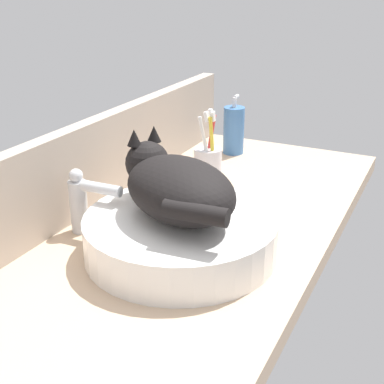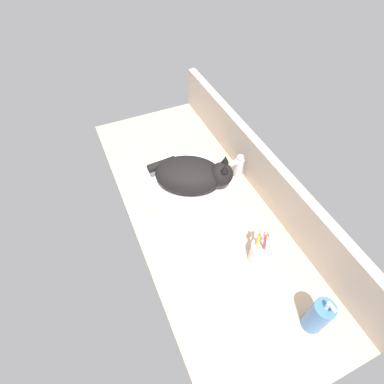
% 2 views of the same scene
% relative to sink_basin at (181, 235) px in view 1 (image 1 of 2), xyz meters
% --- Properties ---
extents(ground_plane, '(1.34, 0.55, 0.04)m').
position_rel_sink_basin_xyz_m(ground_plane, '(0.07, 0.03, -0.06)').
color(ground_plane, tan).
extents(backsplash_panel, '(1.34, 0.04, 0.19)m').
position_rel_sink_basin_xyz_m(backsplash_panel, '(0.07, 0.28, 0.06)').
color(backsplash_panel, '#AD9E8E').
rests_on(backsplash_panel, ground_plane).
extents(sink_basin, '(0.36, 0.36, 0.08)m').
position_rel_sink_basin_xyz_m(sink_basin, '(0.00, 0.00, 0.00)').
color(sink_basin, white).
rests_on(sink_basin, ground_plane).
extents(cat, '(0.27, 0.30, 0.14)m').
position_rel_sink_basin_xyz_m(cat, '(0.01, 0.01, 0.10)').
color(cat, black).
rests_on(cat, sink_basin).
extents(faucet, '(0.04, 0.12, 0.14)m').
position_rel_sink_basin_xyz_m(faucet, '(-0.01, 0.21, 0.04)').
color(faucet, silver).
rests_on(faucet, ground_plane).
extents(soap_dispenser, '(0.06, 0.06, 0.17)m').
position_rel_sink_basin_xyz_m(soap_dispenser, '(0.59, 0.13, 0.03)').
color(soap_dispenser, '#3F72B2').
rests_on(soap_dispenser, ground_plane).
extents(toothbrush_cup, '(0.07, 0.07, 0.19)m').
position_rel_sink_basin_xyz_m(toothbrush_cup, '(0.35, 0.10, 0.01)').
color(toothbrush_cup, silver).
rests_on(toothbrush_cup, ground_plane).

